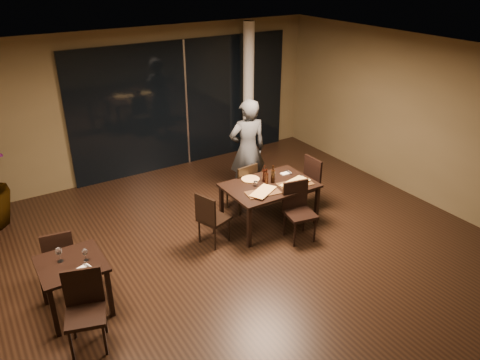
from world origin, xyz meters
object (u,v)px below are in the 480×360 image
(chair_main_near, at_px, (298,208))
(chair_side_near, at_px, (85,305))
(diner, at_px, (247,150))
(bottle_c, at_px, (264,174))
(bottle_a, at_px, (266,177))
(bottle_b, at_px, (273,174))
(chair_side_far, at_px, (59,254))
(main_table, at_px, (270,188))
(chair_main_left, at_px, (210,217))
(chair_main_right, at_px, (307,181))
(chair_main_far, at_px, (244,185))
(side_table, at_px, (72,271))

(chair_main_near, bearing_deg, chair_side_near, -161.00)
(chair_main_near, bearing_deg, diner, 97.80)
(diner, bearing_deg, bottle_c, 85.82)
(bottle_a, distance_m, bottle_b, 0.14)
(chair_side_far, xyz_separation_m, diner, (3.66, 0.88, 0.48))
(main_table, relative_size, bottle_b, 4.87)
(chair_main_near, xyz_separation_m, bottle_b, (-0.07, 0.62, 0.37))
(chair_side_far, bearing_deg, bottle_a, -174.51)
(chair_side_near, bearing_deg, chair_main_left, 42.73)
(chair_main_left, xyz_separation_m, bottle_b, (1.25, 0.08, 0.40))
(chair_main_near, bearing_deg, bottle_b, 106.49)
(chair_main_right, bearing_deg, bottle_c, -93.53)
(chair_main_right, relative_size, diner, 0.50)
(chair_main_far, bearing_deg, chair_side_near, 21.50)
(main_table, relative_size, side_table, 1.88)
(side_table, xyz_separation_m, chair_main_near, (3.56, -0.08, -0.09))
(chair_main_left, distance_m, diner, 1.82)
(chair_side_far, xyz_separation_m, bottle_a, (3.38, -0.15, 0.40))
(diner, relative_size, bottle_c, 6.61)
(chair_main_near, distance_m, bottle_c, 0.83)
(chair_side_far, bearing_deg, chair_main_left, -177.32)
(side_table, bearing_deg, diner, 23.09)
(chair_main_right, relative_size, chair_side_near, 1.00)
(chair_side_near, distance_m, diner, 4.27)
(chair_side_far, height_order, chair_side_near, chair_side_near)
(chair_main_right, bearing_deg, bottle_a, -85.57)
(bottle_a, bearing_deg, diner, 74.74)
(main_table, bearing_deg, bottle_a, 159.90)
(diner, relative_size, bottle_a, 6.70)
(chair_side_far, distance_m, bottle_c, 3.44)
(chair_side_far, bearing_deg, bottle_b, -174.13)
(side_table, height_order, bottle_c, bottle_c)
(main_table, distance_m, chair_side_far, 3.44)
(chair_side_near, xyz_separation_m, diner, (3.65, 2.18, 0.43))
(chair_side_far, bearing_deg, chair_main_right, -173.06)
(chair_side_far, xyz_separation_m, chair_side_near, (0.01, -1.31, 0.05))
(chair_main_right, height_order, chair_side_near, chair_side_near)
(chair_side_near, distance_m, bottle_c, 3.66)
(chair_side_far, bearing_deg, chair_main_near, 176.15)
(diner, distance_m, bottle_b, 1.02)
(chair_side_far, bearing_deg, main_table, -174.81)
(bottle_b, bearing_deg, chair_side_near, -161.50)
(chair_main_left, height_order, bottle_a, bottle_a)
(diner, bearing_deg, chair_side_near, 41.60)
(main_table, distance_m, bottle_a, 0.23)
(main_table, bearing_deg, chair_main_right, 5.67)
(side_table, relative_size, chair_main_far, 0.87)
(diner, distance_m, bottle_c, 0.93)
(bottle_a, bearing_deg, chair_main_far, 97.50)
(bottle_a, bearing_deg, chair_main_right, 4.12)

